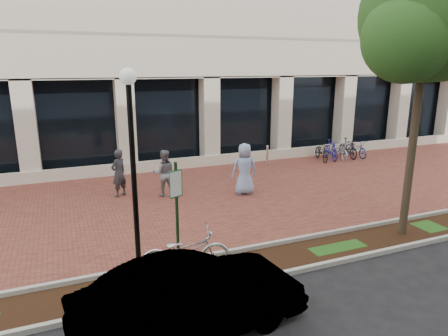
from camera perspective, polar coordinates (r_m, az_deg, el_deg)
name	(u,v)px	position (r m, az deg, el deg)	size (l,w,h in m)	color
ground	(205,198)	(14.77, -2.69, -4.28)	(120.00, 120.00, 0.00)	black
brick_plaza	(205,198)	(14.77, -2.69, -4.26)	(40.00, 9.00, 0.01)	brown
planting_strip	(276,260)	(10.36, 7.41, -12.89)	(40.00, 1.50, 0.01)	black
curb_plaza_side	(262,246)	(10.92, 5.45, -11.01)	(40.00, 0.12, 0.12)	#A6A79D
curb_street_side	(292,272)	(9.77, 9.66, -14.42)	(40.00, 0.12, 0.12)	#A6A79D
parking_sign	(177,206)	(9.01, -6.74, -5.40)	(0.34, 0.07, 2.70)	#13341A
lamppost	(133,164)	(8.95, -12.86, 0.54)	(0.36, 0.36, 4.70)	black
street_tree	(428,24)	(12.05, 27.09, 17.90)	(4.12, 3.44, 7.72)	#443827
locked_bicycle	(185,252)	(9.47, -5.56, -11.86)	(0.73, 2.11, 1.11)	silver
pedestrian_left	(119,173)	(15.19, -14.80, -0.71)	(0.65, 0.43, 1.78)	#2A2A2F
pedestrian_mid	(164,173)	(14.92, -8.55, -0.73)	(0.85, 0.66, 1.74)	slate
pedestrian_right	(244,169)	(14.96, 2.94, -0.13)	(0.95, 0.62, 1.95)	#879FC9
bollard	(267,156)	(19.28, 6.19, 1.77)	(0.12, 0.12, 1.04)	silver
bike_rack_cluster	(339,150)	(21.66, 16.16, 2.54)	(3.10, 1.85, 1.02)	black
sedan_near_curb	(192,299)	(7.53, -4.61, -18.12)	(1.47, 4.21, 1.39)	#B0B0B4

